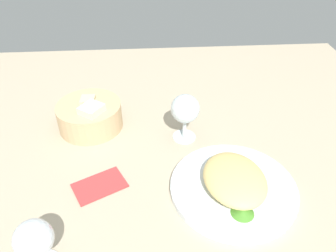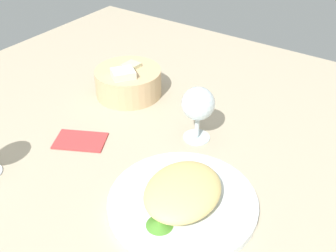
{
  "view_description": "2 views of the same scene",
  "coord_description": "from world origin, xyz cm",
  "views": [
    {
      "loc": [
        -52.98,
        3.76,
        54.36
      ],
      "look_at": [
        11.47,
        -0.75,
        5.51
      ],
      "focal_mm": 35.44,
      "sensor_mm": 36.0,
      "label": 1
    },
    {
      "loc": [
        -49.72,
        -41.14,
        54.02
      ],
      "look_at": [
        6.85,
        -2.09,
        5.91
      ],
      "focal_mm": 43.46,
      "sensor_mm": 36.0,
      "label": 2
    }
  ],
  "objects": [
    {
      "name": "ground_plane",
      "position": [
        0.0,
        0.0,
        -1.0
      ],
      "size": [
        140.0,
        140.0,
        2.0
      ],
      "primitive_type": "cube",
      "color": "tan"
    },
    {
      "name": "lettuce_garnish",
      "position": [
        -12.48,
        -13.73,
        2.09
      ],
      "size": [
        4.68,
        4.68,
        1.38
      ],
      "primitive_type": "cone",
      "color": "#47862A",
      "rests_on": "plate"
    },
    {
      "name": "wine_glass_near",
      "position": [
        13.64,
        -5.11,
        8.44
      ],
      "size": [
        7.2,
        7.2,
        12.58
      ],
      "color": "silver",
      "rests_on": "ground_plane"
    },
    {
      "name": "folded_napkin",
      "position": [
        -2.05,
        15.23,
        0.4
      ],
      "size": [
        11.24,
        12.98,
        0.8
      ],
      "primitive_type": "cube",
      "rotation": [
        0.0,
        0.0,
        2.04
      ],
      "color": "#D03939",
      "rests_on": "ground_plane"
    },
    {
      "name": "plate",
      "position": [
        -5.25,
        -13.65,
        0.7
      ],
      "size": [
        27.14,
        27.14,
        1.4
      ],
      "primitive_type": "cylinder",
      "color": "white",
      "rests_on": "ground_plane"
    },
    {
      "name": "omelette",
      "position": [
        -5.25,
        -13.65,
        3.51
      ],
      "size": [
        17.61,
        14.67,
        4.21
      ],
      "primitive_type": "ellipsoid",
      "rotation": [
        0.0,
        0.0,
        0.1
      ],
      "color": "#DEC275",
      "rests_on": "plate"
    },
    {
      "name": "bread_basket",
      "position": [
        19.97,
        19.38,
        3.69
      ],
      "size": [
        16.92,
        16.92,
        8.72
      ],
      "color": "tan",
      "rests_on": "ground_plane"
    }
  ]
}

